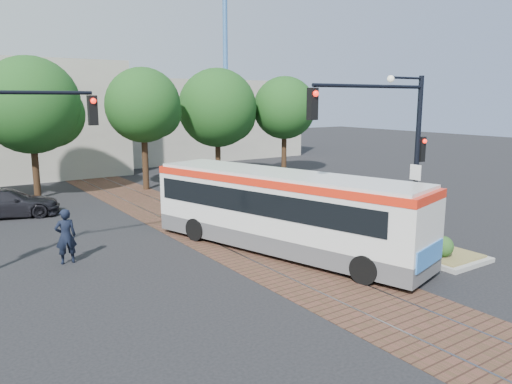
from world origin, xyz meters
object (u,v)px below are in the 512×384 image
at_px(traffic_island, 409,239).
at_px(signal_pole_main, 395,136).
at_px(officer, 66,236).
at_px(city_bus, 281,208).
at_px(parked_car, 7,203).

height_order(traffic_island, signal_pole_main, signal_pole_main).
relative_size(signal_pole_main, officer, 3.22).
bearing_deg(officer, traffic_island, 157.33).
height_order(city_bus, signal_pole_main, signal_pole_main).
height_order(traffic_island, parked_car, parked_car).
distance_m(city_bus, parked_car, 13.56).
bearing_deg(signal_pole_main, parked_car, 127.33).
xyz_separation_m(officer, parked_car, (-0.58, 8.44, -0.27)).
bearing_deg(city_bus, traffic_island, -46.29).
relative_size(city_bus, parked_car, 2.38).
bearing_deg(parked_car, officer, -160.67).
xyz_separation_m(traffic_island, officer, (-10.82, 5.34, 0.60)).
distance_m(city_bus, traffic_island, 4.90).
bearing_deg(signal_pole_main, officer, 151.96).
bearing_deg(city_bus, parked_car, 106.81).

